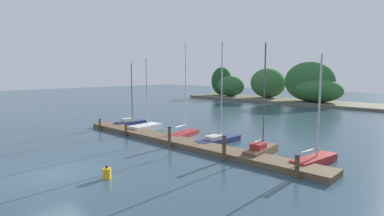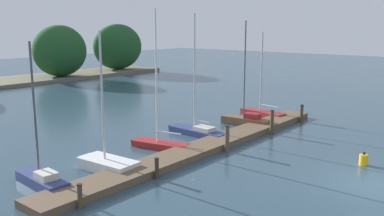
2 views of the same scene
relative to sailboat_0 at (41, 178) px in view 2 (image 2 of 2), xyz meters
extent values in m
plane|color=#2D4756|center=(9.13, -11.30, -0.36)|extent=(160.00, 160.00, 0.00)
cube|color=brown|center=(9.13, -2.18, -0.19)|extent=(22.04, 1.80, 0.35)
ellipsoid|color=#1E4C23|center=(21.62, 30.92, 3.26)|extent=(6.93, 6.00, 6.45)
ellipsoid|color=#1E4C23|center=(32.16, 32.03, 3.33)|extent=(8.24, 5.01, 6.59)
cube|color=navy|center=(-0.01, -0.09, -0.13)|extent=(1.18, 3.20, 0.46)
cube|color=navy|center=(0.10, 1.32, -0.16)|extent=(0.58, 0.82, 0.39)
cube|color=beige|center=(-0.04, -0.48, 0.24)|extent=(0.78, 0.99, 0.30)
cylinder|color=#4C4C51|center=(0.01, 0.14, 2.95)|extent=(0.10, 0.10, 5.71)
cube|color=white|center=(3.11, -0.68, -0.09)|extent=(1.57, 3.04, 0.55)
cube|color=white|center=(3.02, 0.65, -0.12)|extent=(0.80, 0.79, 0.46)
cylinder|color=#B7B7BC|center=(3.10, -0.45, 3.19)|extent=(0.10, 0.10, 6.01)
cube|color=maroon|center=(7.42, -0.04, -0.18)|extent=(1.69, 3.38, 0.36)
cube|color=maroon|center=(7.12, 1.38, -0.20)|extent=(0.73, 0.91, 0.31)
cylinder|color=silver|center=(7.37, 0.19, 3.66)|extent=(0.10, 0.10, 7.33)
cylinder|color=silver|center=(7.52, -0.52, 0.58)|extent=(0.42, 1.60, 0.09)
cube|color=navy|center=(10.93, 0.08, -0.17)|extent=(1.32, 4.10, 0.38)
cube|color=navy|center=(11.02, 1.90, -0.19)|extent=(0.66, 1.04, 0.33)
cube|color=beige|center=(10.91, -0.43, 0.14)|extent=(0.90, 1.26, 0.25)
cylinder|color=#B7B7BC|center=(10.95, 0.38, 3.58)|extent=(0.09, 0.09, 7.13)
cylinder|color=#B7B7BC|center=(10.92, -0.19, 0.59)|extent=(0.12, 1.27, 0.06)
cube|color=brown|center=(15.12, -0.89, -0.09)|extent=(1.21, 3.42, 0.55)
cube|color=brown|center=(14.99, 0.62, -0.12)|extent=(0.58, 0.88, 0.47)
cube|color=maroon|center=(15.15, -1.30, 0.36)|extent=(0.78, 1.06, 0.36)
cylinder|color=#4C4C51|center=(15.10, -0.63, 3.47)|extent=(0.09, 0.09, 6.56)
cylinder|color=#4C4C51|center=(15.14, -1.18, 0.71)|extent=(0.17, 1.23, 0.06)
cube|color=maroon|center=(18.28, -0.34, -0.14)|extent=(1.49, 3.67, 0.44)
cube|color=maroon|center=(18.52, 1.25, -0.16)|extent=(0.66, 0.96, 0.38)
cylinder|color=#B7B7BC|center=(18.32, -0.07, 3.02)|extent=(0.11, 0.11, 5.87)
cylinder|color=#B7B7BC|center=(18.20, -0.86, 0.55)|extent=(0.36, 1.76, 0.09)
cylinder|color=#4C3D28|center=(-0.35, -3.24, 0.12)|extent=(0.19, 0.19, 0.96)
cylinder|color=black|center=(-0.35, -3.24, 0.62)|extent=(0.22, 0.22, 0.04)
cylinder|color=#3D3323|center=(3.78, -3.23, 0.10)|extent=(0.19, 0.19, 0.94)
cylinder|color=black|center=(3.78, -3.23, 0.59)|extent=(0.22, 0.22, 0.04)
cylinder|color=brown|center=(9.21, -3.32, 0.35)|extent=(0.24, 0.24, 1.42)
cylinder|color=black|center=(9.21, -3.32, 1.08)|extent=(0.28, 0.28, 0.04)
cylinder|color=#4C3D28|center=(14.07, -3.38, 0.40)|extent=(0.24, 0.24, 1.52)
cylinder|color=black|center=(14.07, -3.38, 1.18)|extent=(0.27, 0.27, 0.04)
cylinder|color=#4C3D28|center=(18.57, -3.30, 0.24)|extent=(0.24, 0.24, 1.20)
cylinder|color=black|center=(18.57, -3.30, 0.85)|extent=(0.28, 0.28, 0.04)
cylinder|color=gold|center=(11.63, -9.83, -0.10)|extent=(0.42, 0.42, 0.53)
sphere|color=black|center=(11.63, -9.83, 0.24)|extent=(0.15, 0.15, 0.15)
camera|label=1|loc=(24.83, -17.67, 4.99)|focal=28.53mm
camera|label=2|loc=(-9.12, -15.85, 6.44)|focal=39.35mm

